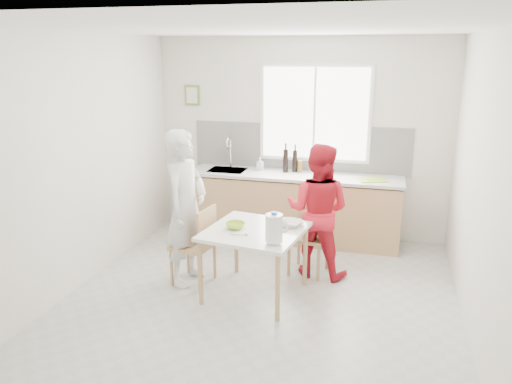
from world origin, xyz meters
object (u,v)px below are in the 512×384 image
(dining_table, at_px, (255,236))
(bowl_green, at_px, (235,226))
(milk_jug, at_px, (274,228))
(person_white, at_px, (186,208))
(wine_bottle_a, at_px, (286,161))
(chair_left, at_px, (198,242))
(chair_far, at_px, (311,231))
(person_red, at_px, (318,211))
(bowl_white, at_px, (291,223))
(wine_bottle_b, at_px, (295,161))

(dining_table, distance_m, bowl_green, 0.23)
(dining_table, bearing_deg, milk_jug, -49.14)
(person_white, relative_size, wine_bottle_a, 5.38)
(person_white, bearing_deg, wine_bottle_a, -15.77)
(dining_table, xyz_separation_m, chair_left, (-0.68, 0.10, -0.17))
(wine_bottle_a, bearing_deg, bowl_green, -94.62)
(dining_table, xyz_separation_m, chair_far, (0.47, 0.76, -0.17))
(chair_far, relative_size, milk_jug, 3.00)
(person_white, distance_m, person_red, 1.48)
(person_red, relative_size, wine_bottle_a, 4.80)
(person_red, bearing_deg, bowl_green, 51.53)
(bowl_white, bearing_deg, person_red, 65.93)
(person_red, bearing_deg, dining_table, 59.74)
(chair_far, distance_m, wine_bottle_b, 1.31)
(bowl_white, distance_m, wine_bottle_b, 1.71)
(dining_table, distance_m, chair_far, 0.90)
(dining_table, distance_m, wine_bottle_b, 1.90)
(wine_bottle_a, relative_size, wine_bottle_b, 1.07)
(chair_left, distance_m, milk_jug, 1.12)
(person_white, relative_size, bowl_green, 8.59)
(chair_far, bearing_deg, wine_bottle_b, 118.74)
(bowl_white, xyz_separation_m, milk_jug, (-0.05, -0.53, 0.13))
(person_red, relative_size, bowl_green, 7.67)
(bowl_white, distance_m, milk_jug, 0.55)
(person_white, xyz_separation_m, bowl_green, (0.60, -0.14, -0.10))
(chair_far, bearing_deg, chair_left, -141.65)
(chair_far, xyz_separation_m, milk_jug, (-0.19, -1.08, 0.40))
(chair_left, height_order, wine_bottle_b, wine_bottle_b)
(chair_left, bearing_deg, wine_bottle_b, 165.75)
(bowl_green, bearing_deg, bowl_white, 22.55)
(wine_bottle_a, height_order, wine_bottle_b, wine_bottle_a)
(chair_left, height_order, chair_far, chair_far)
(person_white, bearing_deg, bowl_green, -94.62)
(chair_left, xyz_separation_m, bowl_white, (1.01, 0.10, 0.27))
(dining_table, xyz_separation_m, wine_bottle_a, (-0.06, 1.79, 0.42))
(bowl_white, bearing_deg, person_white, -175.82)
(milk_jug, bearing_deg, wine_bottle_b, 104.22)
(milk_jug, xyz_separation_m, wine_bottle_a, (-0.34, 2.12, 0.19))
(person_white, xyz_separation_m, person_red, (1.36, 0.57, -0.09))
(person_white, relative_size, bowl_white, 7.36)
(bowl_green, relative_size, wine_bottle_a, 0.63)
(person_red, height_order, wine_bottle_b, person_red)
(bowl_green, xyz_separation_m, milk_jug, (0.49, -0.30, 0.13))
(bowl_white, bearing_deg, wine_bottle_b, 99.45)
(bowl_green, distance_m, bowl_white, 0.58)
(person_white, bearing_deg, milk_jug, -103.73)
(chair_far, xyz_separation_m, wine_bottle_b, (-0.41, 1.10, 0.58))
(person_red, distance_m, bowl_white, 0.53)
(chair_far, bearing_deg, person_red, -32.33)
(bowl_green, bearing_deg, chair_left, 165.68)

